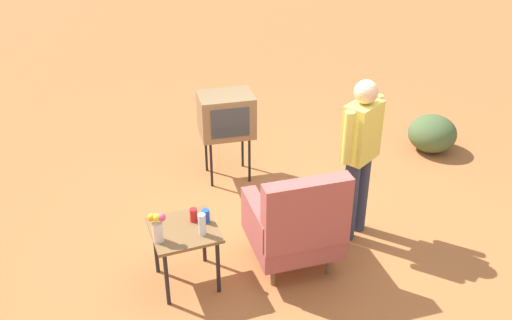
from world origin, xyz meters
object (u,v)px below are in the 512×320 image
object	(u,v)px
side_table	(185,236)
tv_on_stand	(226,116)
armchair	(297,223)
bottle_short_clear	(202,224)
flower_vase	(157,226)
person_standing	(360,151)
soda_can_red	(194,215)
soda_can_blue	(206,216)

from	to	relation	value
side_table	tv_on_stand	bearing A→B (deg)	-119.13
armchair	bottle_short_clear	world-z (taller)	armchair
armchair	flower_vase	bearing A→B (deg)	-3.27
side_table	person_standing	world-z (taller)	person_standing
tv_on_stand	soda_can_red	world-z (taller)	tv_on_stand
person_standing	soda_can_red	world-z (taller)	person_standing
soda_can_blue	flower_vase	size ratio (longest dim) A/B	0.46
bottle_short_clear	flower_vase	xyz separation A→B (m)	(0.36, -0.04, 0.05)
tv_on_stand	soda_can_blue	world-z (taller)	tv_on_stand
bottle_short_clear	soda_can_blue	world-z (taller)	bottle_short_clear
tv_on_stand	flower_vase	size ratio (longest dim) A/B	3.89
soda_can_red	flower_vase	size ratio (longest dim) A/B	0.46
soda_can_red	tv_on_stand	bearing A→B (deg)	-117.30
person_standing	tv_on_stand	bearing A→B (deg)	-61.07
bottle_short_clear	side_table	bearing A→B (deg)	-46.38
soda_can_red	bottle_short_clear	world-z (taller)	bottle_short_clear
tv_on_stand	side_table	bearing A→B (deg)	60.87
armchair	person_standing	bearing A→B (deg)	-159.06
person_standing	bottle_short_clear	world-z (taller)	person_standing
soda_can_red	soda_can_blue	world-z (taller)	same
armchair	tv_on_stand	xyz separation A→B (m)	(0.07, -1.79, 0.28)
tv_on_stand	bottle_short_clear	xyz separation A→B (m)	(0.78, 1.77, -0.10)
armchair	side_table	bearing A→B (deg)	-9.28
soda_can_blue	soda_can_red	bearing A→B (deg)	-28.28
side_table	flower_vase	world-z (taller)	flower_vase
armchair	side_table	size ratio (longest dim) A/B	1.82
soda_can_blue	person_standing	bearing A→B (deg)	-176.17
person_standing	flower_vase	distance (m)	2.00
soda_can_blue	flower_vase	distance (m)	0.46
person_standing	side_table	bearing A→B (deg)	4.29
soda_can_red	flower_vase	world-z (taller)	flower_vase
soda_can_red	flower_vase	xyz separation A→B (m)	(0.35, 0.17, 0.09)
bottle_short_clear	soda_can_blue	xyz separation A→B (m)	(-0.08, -0.16, -0.04)
tv_on_stand	armchair	bearing A→B (deg)	92.26
tv_on_stand	bottle_short_clear	distance (m)	1.93
soda_can_red	soda_can_blue	bearing A→B (deg)	151.72
tv_on_stand	bottle_short_clear	world-z (taller)	tv_on_stand
tv_on_stand	soda_can_red	distance (m)	1.75
side_table	soda_can_red	distance (m)	0.20
tv_on_stand	flower_vase	xyz separation A→B (m)	(1.15, 1.72, -0.05)
armchair	flower_vase	distance (m)	1.24
side_table	tv_on_stand	size ratio (longest dim) A/B	0.57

